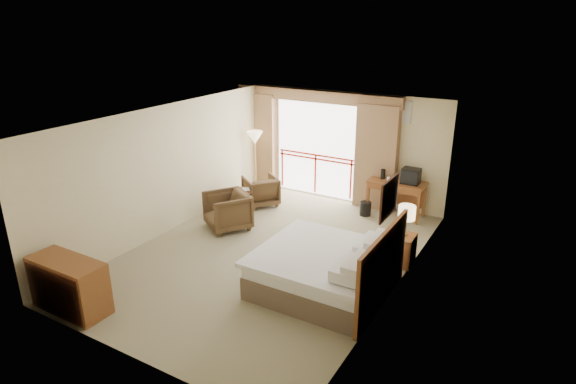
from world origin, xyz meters
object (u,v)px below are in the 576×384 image
Objects in this scene: floor_lamp at (255,140)px; bed at (327,269)px; table_lamp at (407,213)px; wastebasket at (365,209)px; tv at (411,176)px; armchair_far at (261,204)px; dresser at (69,285)px; desk at (398,188)px; armchair_near at (228,228)px; side_table at (242,197)px; nightstand at (403,250)px.

bed is at bearing -42.75° from floor_lamp.
wastebasket is (-1.46, 1.80, -0.84)m from table_lamp.
tv is 1.20× the size of wastebasket.
dresser is at bearing 36.11° from armchair_far.
desk reaches higher than armchair_near.
table_lamp reaches higher than armchair_near.
armchair_near is at bearing 89.01° from dresser.
floor_lamp is at bearing 142.00° from armchair_near.
dresser is (0.52, -6.02, -0.96)m from floor_lamp.
table_lamp is at bearing -55.64° from tv.
dresser is (-0.26, -3.74, 0.43)m from armchair_near.
tv is 0.30× the size of dresser.
tv is (-0.56, 2.14, 0.00)m from table_lamp.
floor_lamp reaches higher than armchair_near.
dresser reaches higher than side_table.
floor_lamp reaches higher than nightstand.
table_lamp reaches higher than nightstand.
bed is 3.88m from side_table.
table_lamp is at bearing 48.55° from dresser.
table_lamp is 1.69× the size of wastebasket.
bed is 3.84× the size of table_lamp.
floor_lamp is (-4.57, 1.88, 0.38)m from table_lamp.
dresser reaches higher than wastebasket.
wastebasket is 3.35m from floor_lamp.
dresser reaches higher than armchair_far.
wastebasket is 0.20× the size of floor_lamp.
floor_lamp is (-4.57, 1.93, 1.10)m from nightstand.
armchair_near is at bearing 158.22° from bed.
nightstand is 0.45× the size of desk.
table_lamp is at bearing -7.80° from side_table.
bed is at bearing 86.07° from armchair_far.
desk reaches higher than nightstand.
floor_lamp is at bearing 137.25° from bed.
table_lamp reaches higher than desk.
armchair_far is at bearing 128.54° from armchair_near.
armchair_far reaches higher than wastebasket.
nightstand is 4.12m from side_table.
tv reaches higher than bed.
tv is at bearing 20.86° from wastebasket.
dresser is at bearing -116.35° from desk.
table_lamp is (0.83, 1.57, 0.63)m from bed.
tv is 0.74× the size of side_table.
nightstand is (0.83, 1.52, -0.09)m from bed.
desk is 3.32m from armchair_far.
table_lamp is 5.82m from dresser.
armchair_near is at bearing 42.80° from armchair_far.
bed is 1.89m from table_lamp.
armchair_near is at bearing -71.07° from floor_lamp.
bed is 1.64× the size of dresser.
side_table is at bearing 146.68° from bed.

